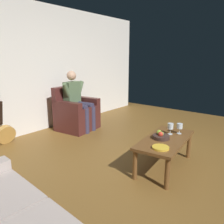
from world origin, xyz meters
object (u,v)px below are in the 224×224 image
Objects in this scene: wine_glass_near at (180,127)px; wine_glass_far at (170,127)px; fruit_bowl at (161,136)px; decorative_dish at (161,148)px; person_seated at (77,99)px; armchair at (76,114)px; coffee_table at (165,143)px; guitar at (5,133)px.

wine_glass_far is (0.11, -0.10, 0.01)m from wine_glass_near.
fruit_bowl is 0.36m from decorative_dish.
decorative_dish is at bearing 3.52° from wine_glass_near.
person_seated is 2.23m from wine_glass_far.
armchair is 6.00× the size of wine_glass_near.
armchair is 0.34m from person_seated.
decorative_dish is at bearing 65.03° from armchair.
guitar is at bearing -69.80° from coffee_table.
decorative_dish is (-0.62, 2.77, 0.24)m from guitar.
wine_glass_far is (0.20, 2.26, 0.21)m from armchair.
guitar is at bearing -23.72° from person_seated.
coffee_table is 2.84m from guitar.
decorative_dish is at bearing 64.58° from person_seated.
wine_glass_near is 0.68m from decorative_dish.
armchair is 3.98× the size of fruit_bowl.
wine_glass_near is (0.10, 2.31, -0.13)m from person_seated.
fruit_bowl reaches higher than decorative_dish.
guitar is 5.54× the size of wine_glass_far.
wine_glass_near is at bearing 168.00° from coffee_table.
fruit_bowl is at bearing -153.44° from decorative_dish.
coffee_table is 7.60× the size of wine_glass_near.
person_seated is at bearing -108.30° from decorative_dish.
wine_glass_far is at bearing 114.23° from guitar.
person_seated reaches higher than guitar.
guitar reaches higher than wine_glass_near.
guitar is 2.85m from decorative_dish.
wine_glass_near is at bearing 138.54° from wine_glass_far.
person_seated is 7.61× the size of wine_glass_far.
wine_glass_near reaches higher than coffee_table.
person_seated is 5.95× the size of decorative_dish.
wine_glass_far is 0.71× the size of fruit_bowl.
wine_glass_near is 0.94× the size of wine_glass_far.
guitar reaches higher than coffee_table.
fruit_bowl reaches higher than coffee_table.
armchair reaches higher than wine_glass_far.
person_seated is (-0.01, 0.05, 0.34)m from armchair.
armchair is 2.52m from decorative_dish.
guitar is at bearing -22.01° from armchair.
armchair is 1.44m from guitar.
armchair is at bearing -92.33° from wine_glass_near.
fruit_bowl is (0.45, 2.24, 0.13)m from armchair.
person_seated is at bearing -100.48° from coffee_table.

